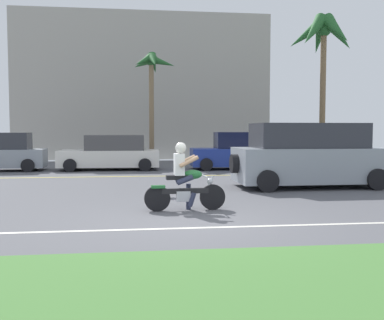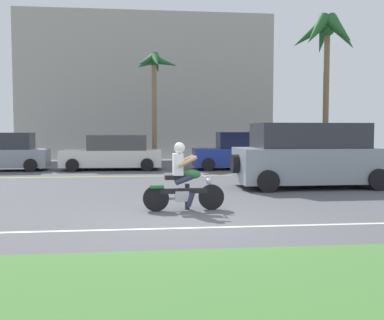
% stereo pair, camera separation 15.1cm
% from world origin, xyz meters
% --- Properties ---
extents(ground, '(56.00, 30.00, 0.04)m').
position_xyz_m(ground, '(0.00, 3.00, -0.02)').
color(ground, '#545459').
extents(grass_median, '(56.00, 3.80, 0.06)m').
position_xyz_m(grass_median, '(0.00, -4.10, 0.03)').
color(grass_median, '#477A38').
rests_on(grass_median, ground).
extents(lane_line_near, '(50.40, 0.12, 0.01)m').
position_xyz_m(lane_line_near, '(0.00, -0.51, 0.00)').
color(lane_line_near, silver).
rests_on(lane_line_near, ground).
extents(lane_line_far, '(50.40, 0.12, 0.01)m').
position_xyz_m(lane_line_far, '(0.00, 8.92, 0.00)').
color(lane_line_far, yellow).
rests_on(lane_line_far, ground).
extents(motorcyclist, '(1.80, 0.59, 1.51)m').
position_xyz_m(motorcyclist, '(-0.02, 1.31, 0.64)').
color(motorcyclist, black).
rests_on(motorcyclist, ground).
extents(suv_nearby, '(4.84, 2.20, 1.99)m').
position_xyz_m(suv_nearby, '(4.29, 4.95, 0.96)').
color(suv_nearby, '#8C939E').
rests_on(suv_nearby, ground).
extents(parked_car_1, '(4.46, 2.10, 1.56)m').
position_xyz_m(parked_car_1, '(-2.13, 12.05, 0.73)').
color(parked_car_1, white).
rests_on(parked_car_1, ground).
extents(parked_car_2, '(4.14, 1.89, 1.68)m').
position_xyz_m(parked_car_2, '(3.57, 11.67, 0.78)').
color(parked_car_2, navy).
rests_on(parked_car_2, ground).
extents(parked_car_3, '(3.66, 1.86, 1.42)m').
position_xyz_m(parked_car_3, '(8.27, 13.62, 0.67)').
color(parked_car_3, '#2D663D').
rests_on(parked_car_3, ground).
extents(palm_tree_0, '(3.88, 3.86, 7.98)m').
position_xyz_m(palm_tree_0, '(8.99, 15.11, 6.63)').
color(palm_tree_0, brown).
rests_on(palm_tree_0, ground).
extents(palm_tree_1, '(2.31, 2.51, 5.79)m').
position_xyz_m(palm_tree_1, '(-0.21, 14.93, 4.81)').
color(palm_tree_1, '#846B4C').
rests_on(palm_tree_1, ground).
extents(building_far, '(15.55, 4.00, 8.89)m').
position_xyz_m(building_far, '(-0.50, 21.00, 4.45)').
color(building_far, '#A8A399').
rests_on(building_far, ground).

